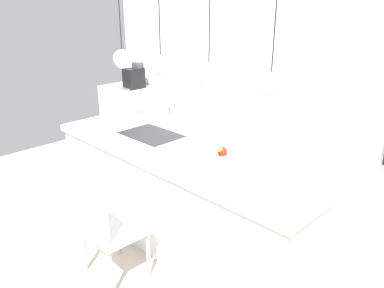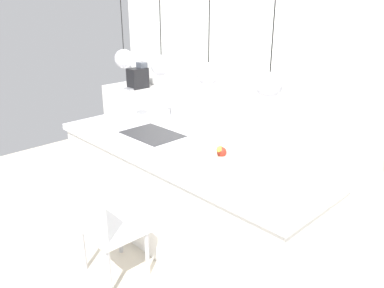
% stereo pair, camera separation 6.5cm
% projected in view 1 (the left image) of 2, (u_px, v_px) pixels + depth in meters
% --- Properties ---
extents(floor, '(6.60, 6.60, 0.00)m').
position_uv_depth(floor, '(185.00, 236.00, 3.69)').
color(floor, beige).
rests_on(floor, ground).
extents(back_wall, '(6.00, 0.10, 2.60)m').
position_uv_depth(back_wall, '(289.00, 78.00, 4.32)').
color(back_wall, white).
rests_on(back_wall, ground).
extents(kitchen_island, '(2.70, 0.93, 0.92)m').
position_uv_depth(kitchen_island, '(184.00, 193.00, 3.52)').
color(kitchen_island, white).
rests_on(kitchen_island, ground).
extents(sink_basin, '(0.56, 0.40, 0.02)m').
position_uv_depth(sink_basin, '(151.00, 135.00, 3.66)').
color(sink_basin, '#2D2D30').
rests_on(sink_basin, kitchen_island).
extents(faucet, '(0.02, 0.17, 0.22)m').
position_uv_depth(faucet, '(168.00, 116.00, 3.75)').
color(faucet, silver).
rests_on(faucet, kitchen_island).
extents(fruit_bowl, '(0.26, 0.26, 0.15)m').
position_uv_depth(fruit_bowl, '(221.00, 155.00, 3.07)').
color(fruit_bowl, beige).
rests_on(fruit_bowl, kitchen_island).
extents(side_counter, '(1.10, 0.60, 0.86)m').
position_uv_depth(side_counter, '(136.00, 116.00, 5.96)').
color(side_counter, white).
rests_on(side_counter, ground).
extents(coffee_machine, '(0.20, 0.35, 0.38)m').
position_uv_depth(coffee_machine, '(134.00, 78.00, 5.76)').
color(coffee_machine, black).
rests_on(coffee_machine, side_counter).
extents(chair_near, '(0.49, 0.43, 0.87)m').
position_uv_depth(chair_near, '(106.00, 224.00, 2.98)').
color(chair_near, silver).
rests_on(chair_near, ground).
extents(pendant_light_left, '(0.18, 0.18, 0.78)m').
position_uv_depth(pendant_light_left, '(122.00, 59.00, 3.68)').
color(pendant_light_left, silver).
extents(pendant_light_center_left, '(0.18, 0.18, 0.78)m').
position_uv_depth(pendant_light_center_left, '(161.00, 65.00, 3.31)').
color(pendant_light_center_left, silver).
extents(pendant_light_center_right, '(0.18, 0.18, 0.78)m').
position_uv_depth(pendant_light_center_right, '(209.00, 74.00, 2.94)').
color(pendant_light_center_right, silver).
extents(pendant_light_right, '(0.18, 0.18, 0.78)m').
position_uv_depth(pendant_light_right, '(271.00, 85.00, 2.57)').
color(pendant_light_right, silver).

